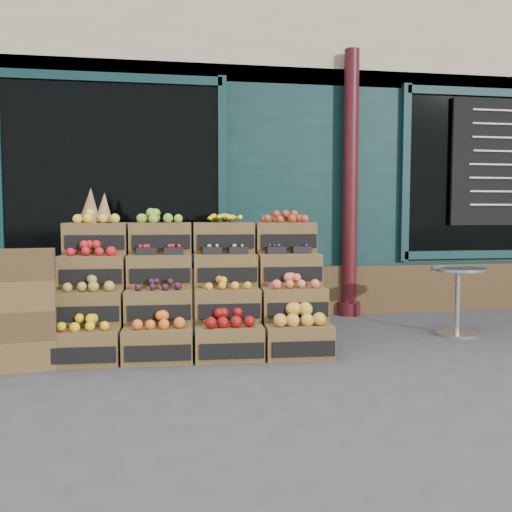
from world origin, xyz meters
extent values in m
plane|color=#3E3E40|center=(0.00, 0.00, 0.00)|extent=(60.00, 60.00, 0.00)
cube|color=black|center=(0.00, 5.20, 2.40)|extent=(12.00, 6.00, 4.80)
cube|color=black|center=(0.00, 2.25, 1.50)|extent=(12.00, 0.12, 3.00)
cube|color=#48331C|center=(0.00, 2.18, 0.30)|extent=(12.00, 0.18, 0.60)
cube|color=black|center=(-1.60, 2.18, 1.75)|extent=(2.40, 0.06, 2.00)
cube|color=black|center=(3.20, 2.18, 1.75)|extent=(2.40, 0.06, 2.00)
cylinder|color=#3E0E12|center=(1.20, 2.05, 1.60)|extent=(0.18, 0.18, 3.20)
cube|color=black|center=(3.20, 2.10, 1.90)|extent=(1.30, 0.04, 1.60)
cube|color=brown|center=(-1.73, 0.29, 0.15)|extent=(0.60, 0.44, 0.29)
cube|color=black|center=(-1.74, 0.07, 0.12)|extent=(0.54, 0.05, 0.13)
cube|color=gold|center=(-1.73, 0.29, 0.34)|extent=(0.48, 0.33, 0.09)
cube|color=brown|center=(-1.13, 0.25, 0.15)|extent=(0.60, 0.44, 0.29)
cube|color=black|center=(-1.14, 0.04, 0.12)|extent=(0.54, 0.05, 0.13)
cube|color=orange|center=(-1.13, 0.25, 0.34)|extent=(0.48, 0.33, 0.10)
cube|color=brown|center=(-0.52, 0.22, 0.15)|extent=(0.60, 0.44, 0.29)
cube|color=black|center=(-0.54, 0.01, 0.12)|extent=(0.54, 0.05, 0.13)
cube|color=maroon|center=(-0.52, 0.22, 0.35)|extent=(0.48, 0.33, 0.11)
cube|color=brown|center=(0.08, 0.18, 0.15)|extent=(0.60, 0.44, 0.29)
cube|color=black|center=(0.07, -0.03, 0.12)|extent=(0.54, 0.05, 0.13)
cube|color=gold|center=(0.08, 0.18, 0.36)|extent=(0.48, 0.33, 0.14)
cube|color=brown|center=(-1.71, 0.53, 0.44)|extent=(0.60, 0.44, 0.29)
cube|color=black|center=(-1.73, 0.32, 0.41)|extent=(0.54, 0.05, 0.13)
cube|color=olive|center=(-1.71, 0.53, 0.63)|extent=(0.48, 0.33, 0.10)
cube|color=brown|center=(-1.11, 0.50, 0.44)|extent=(0.60, 0.44, 0.29)
cube|color=black|center=(-1.12, 0.29, 0.41)|extent=(0.54, 0.05, 0.13)
cube|color=black|center=(-1.11, 0.50, 0.62)|extent=(0.48, 0.33, 0.07)
cube|color=brown|center=(-0.51, 0.47, 0.44)|extent=(0.60, 0.44, 0.29)
cube|color=black|center=(-0.52, 0.25, 0.41)|extent=(0.54, 0.05, 0.13)
cube|color=orange|center=(-0.51, 0.47, 0.62)|extent=(0.48, 0.33, 0.08)
cube|color=brown|center=(0.09, 0.43, 0.44)|extent=(0.60, 0.44, 0.29)
cube|color=black|center=(0.08, 0.22, 0.41)|extent=(0.54, 0.05, 0.13)
cube|color=#DC623F|center=(0.09, 0.43, 0.63)|extent=(0.48, 0.33, 0.09)
cube|color=brown|center=(-1.70, 0.78, 0.73)|extent=(0.60, 0.44, 0.29)
cube|color=black|center=(-1.71, 0.57, 0.70)|extent=(0.54, 0.05, 0.13)
cube|color=#AA141C|center=(-1.70, 0.78, 0.92)|extent=(0.48, 0.33, 0.10)
cube|color=brown|center=(-1.10, 0.75, 0.73)|extent=(0.60, 0.44, 0.29)
cube|color=black|center=(-1.11, 0.53, 0.70)|extent=(0.54, 0.05, 0.13)
cube|color=#B31221|center=(-1.10, 0.75, 0.89)|extent=(0.48, 0.33, 0.04)
cube|color=brown|center=(-0.49, 0.71, 0.73)|extent=(0.60, 0.44, 0.29)
cube|color=black|center=(-0.51, 0.50, 0.70)|extent=(0.54, 0.05, 0.13)
cube|color=#94CB61|center=(-0.49, 0.71, 0.89)|extent=(0.48, 0.33, 0.03)
cube|color=brown|center=(0.11, 0.68, 0.73)|extent=(0.60, 0.44, 0.29)
cube|color=black|center=(0.10, 0.46, 0.70)|extent=(0.54, 0.05, 0.13)
cube|color=navy|center=(0.11, 0.68, 0.89)|extent=(0.48, 0.33, 0.03)
cube|color=brown|center=(-1.69, 1.03, 1.02)|extent=(0.60, 0.44, 0.29)
cube|color=black|center=(-1.70, 0.81, 0.99)|extent=(0.54, 0.05, 0.13)
cube|color=yellow|center=(-1.69, 1.03, 1.21)|extent=(0.48, 0.33, 0.10)
cube|color=brown|center=(-1.08, 0.99, 1.02)|extent=(0.60, 0.44, 0.29)
cube|color=black|center=(-1.10, 0.78, 0.99)|extent=(0.54, 0.05, 0.13)
cube|color=#7EAC2E|center=(-1.08, 0.99, 1.21)|extent=(0.48, 0.33, 0.10)
cube|color=brown|center=(-0.48, 0.96, 1.02)|extent=(0.60, 0.44, 0.29)
cube|color=black|center=(-0.49, 0.74, 0.99)|extent=(0.54, 0.05, 0.13)
cube|color=yellow|center=(-0.48, 0.96, 1.21)|extent=(0.48, 0.33, 0.09)
cube|color=brown|center=(0.12, 0.92, 1.02)|extent=(0.60, 0.44, 0.29)
cube|color=black|center=(0.11, 0.71, 0.99)|extent=(0.54, 0.05, 0.13)
cube|color=#A1371E|center=(0.12, 0.92, 1.21)|extent=(0.48, 0.33, 0.09)
cube|color=#48331C|center=(-0.81, 0.48, 0.15)|extent=(2.42, 0.54, 0.29)
cube|color=#48331C|center=(-0.80, 0.73, 0.29)|extent=(2.42, 0.54, 0.58)
cube|color=#48331C|center=(-0.78, 0.97, 0.44)|extent=(2.42, 0.54, 0.87)
cone|color=olive|center=(-1.74, 1.03, 1.33)|extent=(0.20, 0.20, 0.34)
cone|color=olive|center=(-1.62, 1.07, 1.31)|extent=(0.18, 0.18, 0.29)
cube|color=brown|center=(-2.19, 0.22, 0.12)|extent=(0.52, 0.39, 0.24)
cube|color=#48331C|center=(-2.19, 0.22, 0.36)|extent=(0.52, 0.39, 0.24)
cube|color=brown|center=(-2.19, 0.22, 0.60)|extent=(0.52, 0.39, 0.24)
cube|color=#48331C|center=(-2.19, 0.22, 0.84)|extent=(0.52, 0.39, 0.24)
cylinder|color=#B9BBC0|center=(1.91, 0.75, 0.01)|extent=(0.41, 0.41, 0.03)
cylinder|color=#B9BBC0|center=(1.91, 0.75, 0.34)|extent=(0.06, 0.06, 0.67)
cylinder|color=#B9BBC0|center=(1.91, 0.75, 0.69)|extent=(0.56, 0.56, 0.03)
imported|color=#164E21|center=(-1.94, 2.84, 0.96)|extent=(0.77, 0.57, 1.91)
camera|label=1|loc=(-1.13, -4.59, 1.26)|focal=40.00mm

